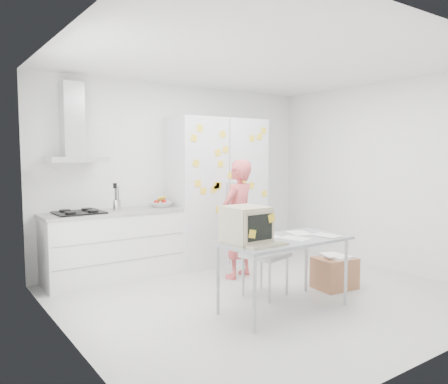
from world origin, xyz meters
TOP-DOWN VIEW (x-y plane):
  - floor at (0.00, 0.00)m, footprint 4.50×4.00m
  - walls at (0.00, 0.72)m, footprint 4.52×4.01m
  - ceiling at (0.00, 0.00)m, footprint 4.50×4.00m
  - counter_run at (-1.20, 1.70)m, footprint 1.84×0.63m
  - range_hood at (-1.65, 1.84)m, footprint 0.70×0.48m
  - tall_cabinet at (0.45, 1.67)m, footprint 1.50×0.68m
  - person at (0.20, 0.82)m, footprint 0.67×0.55m
  - desk at (-0.44, -0.43)m, footprint 1.44×0.74m
  - chair at (-0.03, 0.08)m, footprint 0.56×0.56m
  - cardboard_box at (0.89, -0.28)m, footprint 0.52×0.44m

SIDE VIEW (x-z plane):
  - floor at x=0.00m, z-range -0.02..0.00m
  - cardboard_box at x=0.89m, z-range -0.01..0.41m
  - counter_run at x=-1.20m, z-range -0.17..1.11m
  - chair at x=-0.03m, z-range 0.07..1.08m
  - person at x=0.20m, z-range 0.00..1.59m
  - desk at x=-0.44m, z-range 0.30..1.44m
  - tall_cabinet at x=0.45m, z-range 0.00..2.20m
  - walls at x=0.00m, z-range 0.00..2.70m
  - range_hood at x=-1.65m, z-range 1.45..2.46m
  - ceiling at x=0.00m, z-range 2.69..2.71m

